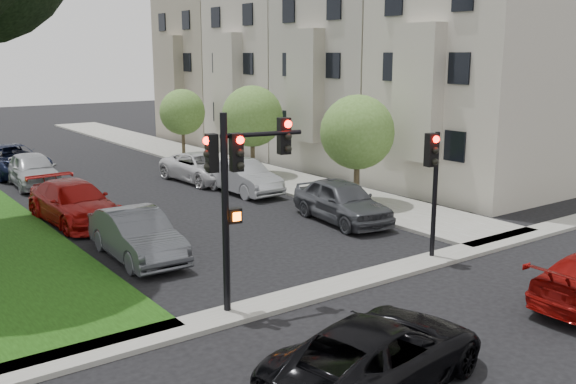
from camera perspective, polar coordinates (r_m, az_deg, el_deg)
ground at (r=16.13m, az=10.65°, el=-10.02°), size 140.00×140.00×0.00m
sidewalk_right at (r=38.95m, az=-8.41°, el=3.21°), size 3.50×44.00×0.12m
sidewalk_cross at (r=17.44m, az=5.85°, el=-7.94°), size 60.00×1.00×0.12m
house_a at (r=29.66m, az=16.75°, el=13.40°), size 7.70×7.55×15.97m
house_b at (r=34.76m, az=6.65°, el=13.57°), size 7.70×7.55×15.97m
house_c at (r=40.61m, az=-0.71°, el=13.43°), size 7.70×7.55×15.97m
house_d at (r=46.93m, az=-6.14°, el=13.19°), size 7.70×7.55×15.97m
small_tree_a at (r=25.80m, az=6.18°, el=5.30°), size 2.99×2.99×4.48m
small_tree_b at (r=31.91m, az=-3.20°, el=6.73°), size 3.03×3.03×4.54m
small_tree_c at (r=38.53m, az=-9.37°, el=7.02°), size 2.69×2.69×4.04m
traffic_signal_main at (r=14.77m, az=-4.46°, el=1.41°), size 2.34×0.63×4.77m
traffic_signal_secondary at (r=19.08m, az=12.76°, el=1.74°), size 0.50×0.40×3.84m
car_cross_near at (r=12.22m, az=8.07°, el=-14.00°), size 5.19×3.13×1.35m
car_parked_0 at (r=23.49m, az=4.82°, el=-0.79°), size 2.39×4.80×1.57m
car_parked_1 at (r=28.34m, az=-4.07°, el=1.35°), size 1.66×4.48×1.46m
car_parked_2 at (r=31.12m, az=-7.62°, el=2.17°), size 2.64×5.12×1.38m
car_parked_5 at (r=19.72m, az=-13.28°, el=-3.74°), size 1.69×4.54×1.48m
car_parked_6 at (r=24.54m, az=-18.46°, el=-0.90°), size 2.44×5.31×1.51m
car_parked_7 at (r=31.96m, az=-21.74°, el=1.86°), size 2.11×4.76×1.59m
car_parked_8 at (r=35.36m, az=-23.37°, el=2.61°), size 3.31×5.89×1.55m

